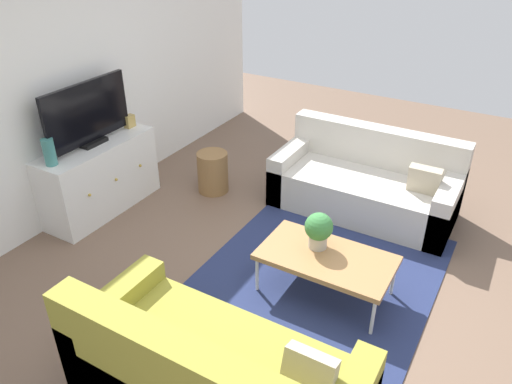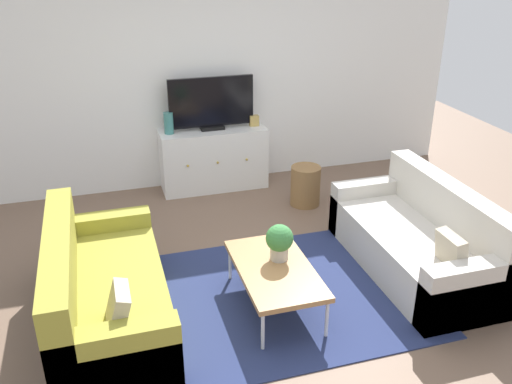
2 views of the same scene
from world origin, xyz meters
name	(u,v)px [view 2 (image 2 of 2)]	position (x,y,z in m)	size (l,w,h in m)	color
ground_plane	(269,287)	(0.00, 0.00, 0.00)	(10.00, 10.00, 0.00)	brown
wall_back	(204,74)	(0.00, 2.55, 1.35)	(6.40, 0.12, 2.70)	white
area_rug	(274,296)	(0.00, -0.15, 0.01)	(2.50, 1.90, 0.01)	navy
couch_left_side	(98,295)	(-1.44, -0.10, 0.28)	(0.85, 1.84, 0.82)	olive
couch_right_side	(422,242)	(1.44, -0.10, 0.28)	(0.85, 1.84, 0.82)	beige
coffee_table	(275,270)	(-0.04, -0.27, 0.35)	(0.59, 1.06, 0.38)	#A37547
potted_plant	(279,241)	(0.03, -0.16, 0.55)	(0.23, 0.23, 0.31)	#B7B2A8
tv_console	(214,159)	(0.02, 2.27, 0.37)	(1.27, 0.47, 0.75)	white
flat_screen_tv	(211,104)	(0.02, 2.29, 1.06)	(1.01, 0.16, 0.62)	black
glass_vase	(169,123)	(-0.50, 2.27, 0.87)	(0.11, 0.11, 0.25)	teal
mantel_clock	(254,121)	(0.53, 2.27, 0.81)	(0.11, 0.07, 0.13)	tan
wicker_basket	(305,186)	(0.92, 1.49, 0.23)	(0.34, 0.34, 0.46)	olive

